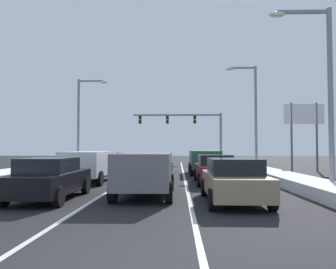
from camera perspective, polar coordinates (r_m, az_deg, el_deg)
ground_plane at (r=19.67m, az=-2.09°, el=-7.77°), size 120.00×120.00×0.00m
lane_stripe_between_right_lane_and_center_lane at (r=23.21m, az=2.72°, el=-6.93°), size 0.14×39.51×0.01m
lane_stripe_between_center_lane_and_left_lane at (r=23.40m, az=-5.69°, el=-6.88°), size 0.14×39.51×0.01m
snow_bank_right_shoulder at (r=23.88m, az=15.61°, el=-6.14°), size 1.84×39.51×0.49m
snow_bank_left_shoulder at (r=24.62m, az=-18.08°, el=-5.69°), size 2.15×39.51×0.75m
sedan_tan_right_lane_nearest at (r=11.74m, az=11.17°, el=-7.69°), size 2.00×4.50×1.51m
sedan_maroon_right_lane_second at (r=17.70m, az=7.99°, el=-5.88°), size 2.00×4.50×1.51m
suv_green_right_lane_third at (r=23.93m, az=6.24°, el=-4.35°), size 2.16×4.90×1.67m
suv_gray_center_lane_nearest at (r=13.07m, az=-3.87°, el=-6.06°), size 2.16×4.90×1.67m
sedan_navy_center_lane_second at (r=19.42m, az=-2.63°, el=-5.58°), size 2.00×4.50×1.51m
sedan_charcoal_center_lane_third at (r=25.80m, az=-1.53°, el=-4.78°), size 2.00×4.50×1.51m
sedan_black_left_lane_nearest at (r=12.88m, az=-19.67°, el=-7.11°), size 2.00×4.50×1.51m
suv_white_left_lane_second at (r=18.63m, az=-13.29°, el=-4.89°), size 2.16×4.90×1.67m
sedan_red_left_lane_third at (r=25.53m, az=-8.56°, el=-4.78°), size 2.00×4.50×1.51m
traffic_light_gantry at (r=41.21m, az=3.75°, el=1.68°), size 10.94×0.47×6.20m
street_lamp_right_near at (r=15.67m, az=24.80°, el=8.36°), size 2.66×0.36×7.84m
street_lamp_right_mid at (r=29.42m, az=14.18°, el=4.41°), size 2.66×0.36×8.92m
street_lamp_left_mid at (r=30.37m, az=-14.43°, el=3.25°), size 2.66×0.36×7.96m
roadside_sign_right at (r=28.80m, az=22.28°, el=2.13°), size 3.20×0.16×5.50m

